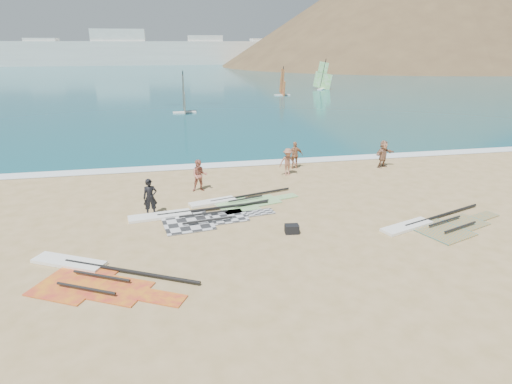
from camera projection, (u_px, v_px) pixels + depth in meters
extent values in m
plane|color=tan|center=(308.00, 249.00, 16.26)|extent=(300.00, 300.00, 0.00)
cube|color=#0D4E5B|center=(180.00, 67.00, 138.34)|extent=(300.00, 240.00, 0.06)
cube|color=white|center=(249.00, 164.00, 27.63)|extent=(300.00, 1.20, 0.04)
cube|color=white|center=(120.00, 53.00, 149.87)|extent=(160.00, 8.00, 8.00)
cube|color=white|center=(43.00, 52.00, 144.95)|extent=(10.00, 7.00, 9.00)
cube|color=white|center=(119.00, 47.00, 149.21)|extent=(18.00, 7.00, 12.00)
cube|color=white|center=(205.00, 50.00, 155.24)|extent=(12.00, 7.00, 10.00)
cube|color=white|center=(272.00, 51.00, 160.15)|extent=(16.00, 7.00, 9.00)
cube|color=white|center=(323.00, 48.00, 163.62)|extent=(10.00, 7.00, 11.00)
cone|color=brown|center=(421.00, 65.00, 152.64)|extent=(143.00, 143.00, 45.00)
cone|color=brown|center=(487.00, 63.00, 168.53)|extent=(70.00, 70.00, 28.00)
cube|color=#29292B|center=(187.00, 222.00, 18.58)|extent=(2.37, 2.57, 0.04)
cube|color=#29292B|center=(228.00, 217.00, 19.16)|extent=(1.80, 1.71, 0.04)
cube|color=#29292B|center=(259.00, 213.00, 19.64)|extent=(1.46, 0.88, 0.04)
cylinder|color=black|center=(215.00, 208.00, 19.94)|extent=(5.25, 0.87, 0.13)
cylinder|color=black|center=(203.00, 214.00, 19.14)|extent=(2.17, 0.40, 0.09)
cylinder|color=black|center=(208.00, 220.00, 18.43)|extent=(2.17, 0.40, 0.09)
cube|color=white|center=(160.00, 216.00, 19.15)|extent=(2.84, 1.13, 0.12)
cube|color=green|center=(236.00, 206.00, 20.49)|extent=(2.18, 2.31, 0.04)
cube|color=green|center=(264.00, 201.00, 21.15)|extent=(1.63, 1.56, 0.04)
cube|color=green|center=(286.00, 197.00, 21.69)|extent=(1.26, 0.86, 0.04)
cylinder|color=black|center=(251.00, 195.00, 21.73)|extent=(4.28, 1.29, 0.11)
cylinder|color=black|center=(246.00, 199.00, 21.02)|extent=(1.78, 0.56, 0.08)
cylinder|color=black|center=(252.00, 203.00, 20.45)|extent=(1.78, 0.56, 0.08)
cube|color=white|center=(213.00, 202.00, 20.83)|extent=(2.39, 1.22, 0.12)
cube|color=orange|center=(441.00, 231.00, 17.76)|extent=(2.50, 2.63, 0.04)
cube|color=orange|center=(466.00, 222.00, 18.58)|extent=(1.85, 1.79, 0.04)
cube|color=orange|center=(485.00, 216.00, 19.25)|extent=(1.41, 1.02, 0.04)
cylinder|color=black|center=(442.00, 215.00, 19.17)|extent=(4.63, 1.72, 0.12)
cylinder|color=black|center=(445.00, 221.00, 18.38)|extent=(1.92, 0.75, 0.08)
cylinder|color=black|center=(460.00, 227.00, 17.78)|extent=(1.92, 0.75, 0.08)
cube|color=white|center=(407.00, 227.00, 18.06)|extent=(2.62, 1.49, 0.12)
cube|color=#BD0F34|center=(74.00, 282.00, 13.94)|extent=(2.84, 2.93, 0.04)
cube|color=#BD0F34|center=(122.00, 291.00, 13.45)|extent=(2.07, 2.03, 0.04)
cube|color=#BD0F34|center=(163.00, 298.00, 13.05)|extent=(1.50, 1.23, 0.04)
cylinder|color=black|center=(130.00, 271.00, 14.43)|extent=(4.60, 2.56, 0.12)
cylinder|color=black|center=(101.00, 276.00, 14.03)|extent=(1.92, 1.09, 0.09)
cylinder|color=black|center=(86.00, 288.00, 13.32)|extent=(1.92, 1.09, 0.09)
cube|color=white|center=(69.00, 262.00, 15.11)|extent=(2.72, 1.92, 0.12)
cube|color=black|center=(292.00, 229.00, 17.53)|extent=(0.61, 0.47, 0.36)
cube|color=black|center=(292.00, 228.00, 17.73)|extent=(0.54, 0.45, 0.27)
imported|color=black|center=(150.00, 198.00, 19.11)|extent=(0.67, 0.48, 1.72)
imported|color=#B56A59|center=(200.00, 176.00, 22.33)|extent=(0.84, 0.66, 1.70)
imported|color=#955E48|center=(288.00, 162.00, 25.08)|extent=(1.08, 0.66, 1.61)
imported|color=#A8714C|center=(295.00, 155.00, 26.40)|extent=(0.99, 0.42, 1.68)
imported|color=#A57459|center=(383.00, 154.00, 26.65)|extent=(1.66, 1.10, 1.71)
cube|color=white|center=(185.00, 112.00, 47.55)|extent=(2.58, 0.85, 0.15)
cube|color=orange|center=(184.00, 101.00, 47.14)|extent=(0.19, 3.12, 2.78)
cube|color=orange|center=(183.00, 83.00, 46.51)|extent=(0.13, 1.76, 1.93)
cylinder|color=black|center=(183.00, 91.00, 46.79)|extent=(0.14, 0.88, 4.41)
cube|color=white|center=(282.00, 95.00, 63.51)|extent=(2.37, 0.76, 0.14)
cube|color=red|center=(282.00, 87.00, 63.14)|extent=(0.16, 2.88, 2.56)
cube|color=red|center=(283.00, 75.00, 62.56)|extent=(0.11, 1.62, 1.78)
cylinder|color=black|center=(283.00, 80.00, 62.81)|extent=(0.13, 0.81, 4.07)
cube|color=white|center=(322.00, 89.00, 71.90)|extent=(2.39, 2.63, 0.16)
cube|color=#43C619|center=(323.00, 81.00, 71.46)|extent=(2.62, 2.23, 3.01)
cube|color=#43C619|center=(323.00, 68.00, 70.77)|extent=(1.49, 1.27, 2.09)
cylinder|color=black|center=(323.00, 74.00, 71.08)|extent=(0.80, 0.70, 4.77)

